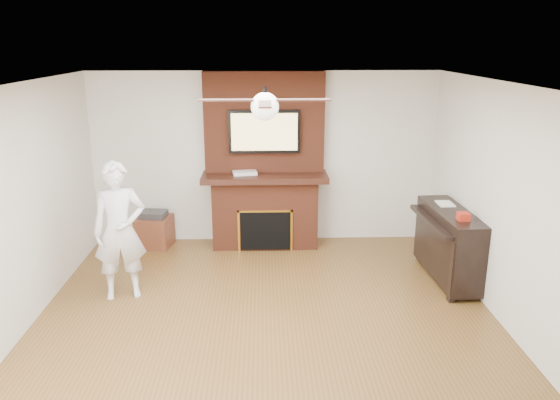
{
  "coord_description": "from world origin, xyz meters",
  "views": [
    {
      "loc": [
        -0.02,
        -5.07,
        2.91
      ],
      "look_at": [
        0.17,
        0.9,
        1.15
      ],
      "focal_mm": 35.0,
      "sensor_mm": 36.0,
      "label": 1
    }
  ],
  "objects_px": {
    "fireplace": "(265,178)",
    "piano": "(449,243)",
    "person": "(120,231)",
    "side_table": "(155,230)"
  },
  "relations": [
    {
      "from": "side_table",
      "to": "person",
      "type": "bearing_deg",
      "value": -83.52
    },
    {
      "from": "person",
      "to": "piano",
      "type": "bearing_deg",
      "value": -8.97
    },
    {
      "from": "fireplace",
      "to": "side_table",
      "type": "relative_size",
      "value": 4.66
    },
    {
      "from": "fireplace",
      "to": "person",
      "type": "height_order",
      "value": "fireplace"
    },
    {
      "from": "person",
      "to": "side_table",
      "type": "height_order",
      "value": "person"
    },
    {
      "from": "fireplace",
      "to": "piano",
      "type": "xyz_separation_m",
      "value": [
        2.28,
        -1.33,
        -0.51
      ]
    },
    {
      "from": "fireplace",
      "to": "piano",
      "type": "relative_size",
      "value": 1.78
    },
    {
      "from": "person",
      "to": "piano",
      "type": "xyz_separation_m",
      "value": [
        3.95,
        0.34,
        -0.32
      ]
    },
    {
      "from": "person",
      "to": "piano",
      "type": "height_order",
      "value": "person"
    },
    {
      "from": "piano",
      "to": "side_table",
      "type": "bearing_deg",
      "value": 159.23
    }
  ]
}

